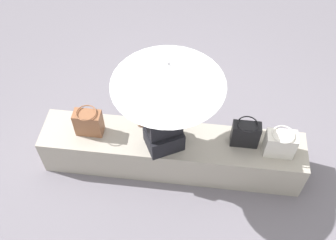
{
  "coord_description": "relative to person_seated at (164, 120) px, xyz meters",
  "views": [
    {
      "loc": [
        -0.23,
        2.31,
        3.66
      ],
      "look_at": [
        0.04,
        0.04,
        0.82
      ],
      "focal_mm": 41.71,
      "sensor_mm": 36.0,
      "label": 1
    }
  ],
  "objects": [
    {
      "name": "shoulder_bag_spare",
      "position": [
        -0.79,
        -0.11,
        -0.24
      ],
      "size": [
        0.27,
        0.2,
        0.31
      ],
      "color": "black",
      "rests_on": "stone_bench"
    },
    {
      "name": "tote_bag_canvas",
      "position": [
        0.77,
        -0.08,
        -0.24
      ],
      "size": [
        0.27,
        0.2,
        0.31
      ],
      "color": "brown",
      "rests_on": "stone_bench"
    },
    {
      "name": "stone_bench",
      "position": [
        -0.07,
        -0.07,
        -0.62
      ],
      "size": [
        2.71,
        0.49,
        0.47
      ],
      "primitive_type": "cube",
      "color": "#A8A093",
      "rests_on": "ground"
    },
    {
      "name": "ground_plane",
      "position": [
        -0.07,
        -0.07,
        -0.85
      ],
      "size": [
        14.0,
        14.0,
        0.0
      ],
      "primitive_type": "plane",
      "color": "slate"
    },
    {
      "name": "person_seated",
      "position": [
        0.0,
        0.0,
        0.0
      ],
      "size": [
        0.51,
        0.41,
        0.9
      ],
      "color": "black",
      "rests_on": "stone_bench"
    },
    {
      "name": "parasol",
      "position": [
        -0.04,
        0.01,
        0.61
      ],
      "size": [
        0.97,
        0.97,
        1.14
      ],
      "color": "#B7B7BC",
      "rests_on": "stone_bench"
    },
    {
      "name": "handbag_black",
      "position": [
        -1.12,
        -0.04,
        -0.24
      ],
      "size": [
        0.29,
        0.21,
        0.3
      ],
      "color": "silver",
      "rests_on": "stone_bench"
    }
  ]
}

